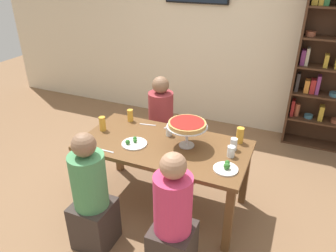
{
  "coord_description": "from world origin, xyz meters",
  "views": [
    {
      "loc": [
        1.11,
        -2.47,
        2.35
      ],
      "look_at": [
        0.0,
        0.1,
        0.89
      ],
      "focal_mm": 34.38,
      "sensor_mm": 36.0,
      "label": 1
    }
  ],
  "objects_px": {
    "beer_glass_amber_tall": "(130,115)",
    "diner_far_left": "(161,127)",
    "diner_near_left": "(92,200)",
    "water_glass_clear_spare": "(169,131)",
    "beer_glass_amber_spare": "(102,124)",
    "salad_plate_far_diner": "(226,168)",
    "water_glass_clear_far": "(234,144)",
    "diner_near_right": "(173,225)",
    "cutlery_fork_near": "(105,151)",
    "cutlery_fork_far": "(172,129)",
    "beer_glass_amber_short": "(240,135)",
    "dining_table": "(164,152)",
    "deep_dish_pizza_stand": "(187,126)",
    "cutlery_knife_near": "(148,125)",
    "water_glass_clear_near": "(231,151)",
    "salad_plate_near_diner": "(134,143)"
  },
  "relations": [
    {
      "from": "dining_table",
      "to": "beer_glass_amber_spare",
      "type": "height_order",
      "value": "beer_glass_amber_spare"
    },
    {
      "from": "cutlery_knife_near",
      "to": "beer_glass_amber_tall",
      "type": "bearing_deg",
      "value": -13.07
    },
    {
      "from": "cutlery_fork_near",
      "to": "diner_near_left",
      "type": "bearing_deg",
      "value": -76.04
    },
    {
      "from": "dining_table",
      "to": "cutlery_fork_far",
      "type": "bearing_deg",
      "value": 98.08
    },
    {
      "from": "salad_plate_far_diner",
      "to": "beer_glass_amber_tall",
      "type": "distance_m",
      "value": 1.31
    },
    {
      "from": "beer_glass_amber_spare",
      "to": "water_glass_clear_spare",
      "type": "height_order",
      "value": "beer_glass_amber_spare"
    },
    {
      "from": "beer_glass_amber_spare",
      "to": "water_glass_clear_far",
      "type": "bearing_deg",
      "value": 6.7
    },
    {
      "from": "diner_near_right",
      "to": "salad_plate_far_diner",
      "type": "distance_m",
      "value": 0.66
    },
    {
      "from": "salad_plate_near_diner",
      "to": "cutlery_knife_near",
      "type": "bearing_deg",
      "value": 98.01
    },
    {
      "from": "salad_plate_far_diner",
      "to": "cutlery_fork_near",
      "type": "height_order",
      "value": "salad_plate_far_diner"
    },
    {
      "from": "salad_plate_far_diner",
      "to": "cutlery_knife_near",
      "type": "bearing_deg",
      "value": 154.0
    },
    {
      "from": "water_glass_clear_near",
      "to": "cutlery_fork_near",
      "type": "relative_size",
      "value": 0.58
    },
    {
      "from": "dining_table",
      "to": "beer_glass_amber_short",
      "type": "xyz_separation_m",
      "value": [
        0.67,
        0.32,
        0.17
      ]
    },
    {
      "from": "dining_table",
      "to": "diner_near_left",
      "type": "relative_size",
      "value": 1.43
    },
    {
      "from": "water_glass_clear_near",
      "to": "salad_plate_far_diner",
      "type": "bearing_deg",
      "value": -86.83
    },
    {
      "from": "diner_near_left",
      "to": "cutlery_fork_near",
      "type": "relative_size",
      "value": 6.39
    },
    {
      "from": "beer_glass_amber_spare",
      "to": "beer_glass_amber_tall",
      "type": "bearing_deg",
      "value": 62.26
    },
    {
      "from": "beer_glass_amber_tall",
      "to": "water_glass_clear_near",
      "type": "relative_size",
      "value": 1.3
    },
    {
      "from": "salad_plate_far_diner",
      "to": "beer_glass_amber_short",
      "type": "height_order",
      "value": "beer_glass_amber_short"
    },
    {
      "from": "deep_dish_pizza_stand",
      "to": "water_glass_clear_spare",
      "type": "xyz_separation_m",
      "value": [
        -0.24,
        0.12,
        -0.17
      ]
    },
    {
      "from": "diner_near_right",
      "to": "water_glass_clear_spare",
      "type": "relative_size",
      "value": 11.34
    },
    {
      "from": "water_glass_clear_spare",
      "to": "cutlery_fork_far",
      "type": "height_order",
      "value": "water_glass_clear_spare"
    },
    {
      "from": "diner_far_left",
      "to": "cutlery_fork_near",
      "type": "distance_m",
      "value": 1.1
    },
    {
      "from": "diner_near_right",
      "to": "dining_table",
      "type": "bearing_deg",
      "value": 28.6
    },
    {
      "from": "diner_near_right",
      "to": "cutlery_fork_far",
      "type": "xyz_separation_m",
      "value": [
        -0.44,
        1.04,
        0.25
      ]
    },
    {
      "from": "diner_far_left",
      "to": "water_glass_clear_spare",
      "type": "bearing_deg",
      "value": 31.84
    },
    {
      "from": "diner_near_left",
      "to": "water_glass_clear_spare",
      "type": "relative_size",
      "value": 11.34
    },
    {
      "from": "water_glass_clear_spare",
      "to": "cutlery_knife_near",
      "type": "bearing_deg",
      "value": 158.18
    },
    {
      "from": "salad_plate_far_diner",
      "to": "water_glass_clear_far",
      "type": "relative_size",
      "value": 1.83
    },
    {
      "from": "dining_table",
      "to": "beer_glass_amber_short",
      "type": "distance_m",
      "value": 0.76
    },
    {
      "from": "dining_table",
      "to": "diner_near_right",
      "type": "relative_size",
      "value": 1.43
    },
    {
      "from": "cutlery_knife_near",
      "to": "diner_near_right",
      "type": "bearing_deg",
      "value": 114.79
    },
    {
      "from": "beer_glass_amber_tall",
      "to": "cutlery_knife_near",
      "type": "height_order",
      "value": "beer_glass_amber_tall"
    },
    {
      "from": "water_glass_clear_near",
      "to": "cutlery_fork_far",
      "type": "relative_size",
      "value": 0.58
    },
    {
      "from": "dining_table",
      "to": "deep_dish_pizza_stand",
      "type": "distance_m",
      "value": 0.38
    },
    {
      "from": "water_glass_clear_spare",
      "to": "cutlery_fork_near",
      "type": "height_order",
      "value": "water_glass_clear_spare"
    },
    {
      "from": "beer_glass_amber_short",
      "to": "water_glass_clear_spare",
      "type": "height_order",
      "value": "beer_glass_amber_short"
    },
    {
      "from": "beer_glass_amber_short",
      "to": "cutlery_fork_near",
      "type": "relative_size",
      "value": 0.89
    },
    {
      "from": "water_glass_clear_far",
      "to": "diner_far_left",
      "type": "bearing_deg",
      "value": 150.76
    },
    {
      "from": "dining_table",
      "to": "beer_glass_amber_tall",
      "type": "height_order",
      "value": "beer_glass_amber_tall"
    },
    {
      "from": "salad_plate_near_diner",
      "to": "water_glass_clear_far",
      "type": "distance_m",
      "value": 0.96
    },
    {
      "from": "diner_near_left",
      "to": "water_glass_clear_spare",
      "type": "height_order",
      "value": "diner_near_left"
    },
    {
      "from": "diner_near_left",
      "to": "beer_glass_amber_short",
      "type": "relative_size",
      "value": 7.21
    },
    {
      "from": "beer_glass_amber_tall",
      "to": "diner_far_left",
      "type": "bearing_deg",
      "value": 66.77
    },
    {
      "from": "water_glass_clear_far",
      "to": "cutlery_knife_near",
      "type": "bearing_deg",
      "value": 172.06
    },
    {
      "from": "cutlery_fork_far",
      "to": "diner_near_right",
      "type": "bearing_deg",
      "value": 102.77
    },
    {
      "from": "diner_far_left",
      "to": "beer_glass_amber_tall",
      "type": "height_order",
      "value": "diner_far_left"
    },
    {
      "from": "beer_glass_amber_short",
      "to": "cutlery_fork_near",
      "type": "height_order",
      "value": "beer_glass_amber_short"
    },
    {
      "from": "diner_near_left",
      "to": "salad_plate_far_diner",
      "type": "xyz_separation_m",
      "value": [
        1.02,
        0.56,
        0.27
      ]
    },
    {
      "from": "diner_far_left",
      "to": "water_glass_clear_far",
      "type": "xyz_separation_m",
      "value": [
        1.01,
        -0.57,
        0.31
      ]
    }
  ]
}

